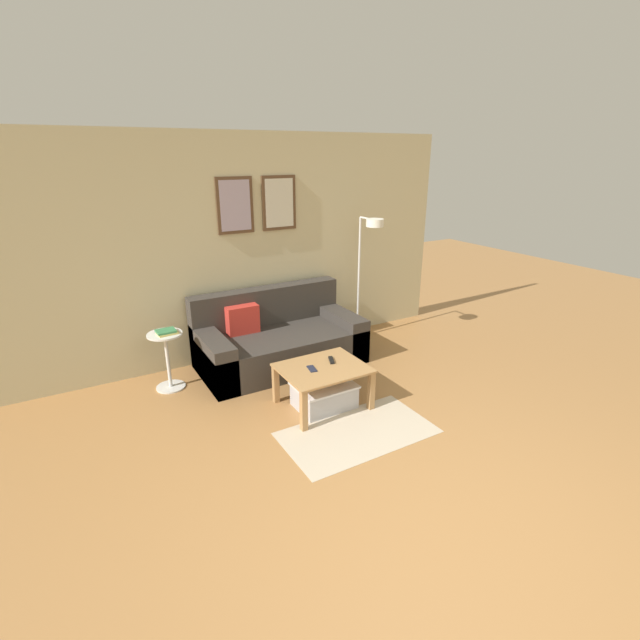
# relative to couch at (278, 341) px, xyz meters

# --- Properties ---
(ground_plane) EXTENTS (16.00, 16.00, 0.00)m
(ground_plane) POSITION_rel_couch_xyz_m (-0.25, -3.00, -0.28)
(ground_plane) COLOR #A87542
(wall_back) EXTENTS (5.60, 0.09, 2.55)m
(wall_back) POSITION_rel_couch_xyz_m (-0.25, 0.48, 1.01)
(wall_back) COLOR #C6BC93
(wall_back) RESTS_ON ground_plane
(area_rug) EXTENTS (1.34, 0.75, 0.01)m
(area_rug) POSITION_rel_couch_xyz_m (-0.02, -1.66, -0.28)
(area_rug) COLOR #C1B299
(area_rug) RESTS_ON ground_plane
(couch) EXTENTS (1.83, 0.94, 0.84)m
(couch) POSITION_rel_couch_xyz_m (0.00, 0.00, 0.00)
(couch) COLOR #38332D
(couch) RESTS_ON ground_plane
(coffee_table) EXTENTS (0.80, 0.65, 0.41)m
(coffee_table) POSITION_rel_couch_xyz_m (-0.05, -1.09, 0.06)
(coffee_table) COLOR #AD7F4C
(coffee_table) RESTS_ON ground_plane
(storage_bin) EXTENTS (0.56, 0.43, 0.24)m
(storage_bin) POSITION_rel_couch_xyz_m (-0.04, -1.12, -0.16)
(storage_bin) COLOR #B2B2B7
(storage_bin) RESTS_ON ground_plane
(floor_lamp) EXTENTS (0.22, 0.50, 1.60)m
(floor_lamp) POSITION_rel_couch_xyz_m (1.24, -0.00, 0.88)
(floor_lamp) COLOR silver
(floor_lamp) RESTS_ON ground_plane
(side_table) EXTENTS (0.35, 0.35, 0.61)m
(side_table) POSITION_rel_couch_xyz_m (-1.24, 0.02, 0.09)
(side_table) COLOR silver
(side_table) RESTS_ON ground_plane
(book_stack) EXTENTS (0.21, 0.17, 0.04)m
(book_stack) POSITION_rel_couch_xyz_m (-1.22, -0.00, 0.35)
(book_stack) COLOR #D8C666
(book_stack) RESTS_ON side_table
(remote_control) EXTENTS (0.09, 0.15, 0.02)m
(remote_control) POSITION_rel_couch_xyz_m (0.10, -1.02, 0.14)
(remote_control) COLOR black
(remote_control) RESTS_ON coffee_table
(cell_phone) EXTENTS (0.09, 0.15, 0.01)m
(cell_phone) POSITION_rel_couch_xyz_m (-0.16, -1.08, 0.13)
(cell_phone) COLOR #1E2338
(cell_phone) RESTS_ON coffee_table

